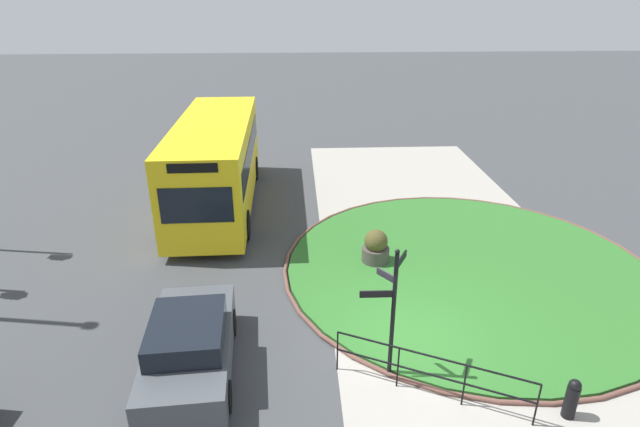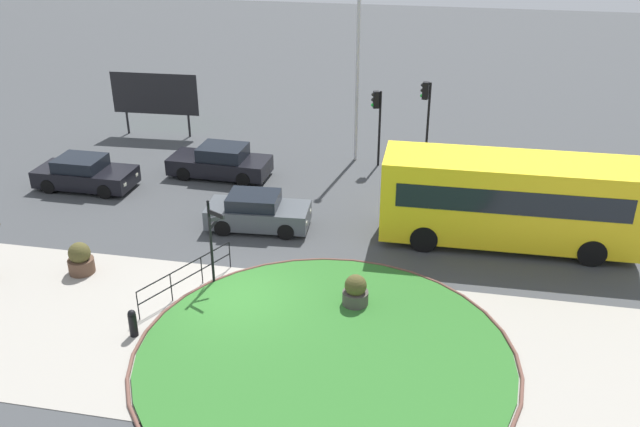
% 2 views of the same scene
% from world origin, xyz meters
% --- Properties ---
extents(ground, '(120.00, 120.00, 0.00)m').
position_xyz_m(ground, '(0.00, 0.00, 0.00)').
color(ground, '#3D3F42').
extents(sidewalk_paving, '(32.00, 7.76, 0.02)m').
position_xyz_m(sidewalk_paving, '(0.00, -2.12, 0.01)').
color(sidewalk_paving, '#9E998E').
rests_on(sidewalk_paving, ground).
extents(grass_island, '(10.69, 10.69, 0.10)m').
position_xyz_m(grass_island, '(3.32, -2.48, 0.05)').
color(grass_island, '#2D6B28').
rests_on(grass_island, ground).
extents(grass_kerb_ring, '(11.00, 11.00, 0.11)m').
position_xyz_m(grass_kerb_ring, '(3.32, -2.48, 0.06)').
color(grass_kerb_ring, brown).
rests_on(grass_kerb_ring, ground).
extents(signpost_directional, '(0.62, 1.02, 3.07)m').
position_xyz_m(signpost_directional, '(-1.02, 0.69, 1.77)').
color(signpost_directional, black).
rests_on(signpost_directional, ground).
extents(bollard_foreground, '(0.25, 0.25, 0.90)m').
position_xyz_m(bollard_foreground, '(-2.40, -2.63, 0.46)').
color(bollard_foreground, black).
rests_on(bollard_foreground, ground).
extents(railing_grass_edge, '(1.78, 3.65, 1.02)m').
position_xyz_m(railing_grass_edge, '(-1.72, -0.04, 0.67)').
color(railing_grass_edge, black).
rests_on(railing_grass_edge, ground).
extents(bus_yellow, '(9.14, 2.78, 3.29)m').
position_xyz_m(bus_yellow, '(8.57, 5.54, 1.76)').
color(bus_yellow, yellow).
rests_on(bus_yellow, ground).
extents(car_far_lane, '(4.04, 1.98, 1.42)m').
position_xyz_m(car_far_lane, '(-0.74, 4.91, 0.67)').
color(car_far_lane, '#474C51').
rests_on(car_far_lane, ground).
extents(planter_near_signpost, '(0.83, 0.83, 1.11)m').
position_xyz_m(planter_near_signpost, '(3.79, 0.23, 0.51)').
color(planter_near_signpost, '#47423D').
rests_on(planter_near_signpost, ground).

